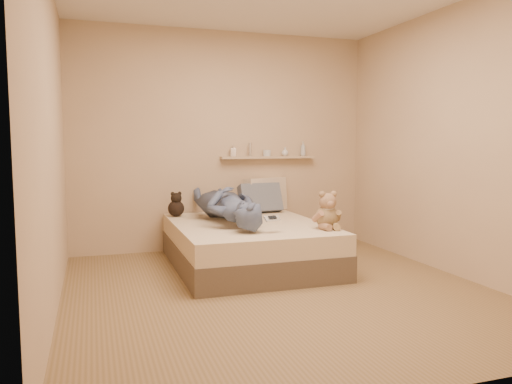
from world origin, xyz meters
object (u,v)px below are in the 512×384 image
object	(u,v)px
teddy_bear	(327,213)
dark_plush	(176,206)
pillow_cream	(265,194)
bed	(248,244)
game_console	(272,218)
pillow_grey	(260,198)
wall_shelf	(268,157)
person	(227,204)

from	to	relation	value
teddy_bear	dark_plush	world-z (taller)	teddy_bear
dark_plush	pillow_cream	distance (m)	1.13
bed	dark_plush	bearing A→B (deg)	132.72
game_console	pillow_cream	distance (m)	1.50
pillow_grey	bed	bearing A→B (deg)	-118.38
bed	teddy_bear	size ratio (longest dim) A/B	5.12
game_console	bed	bearing A→B (deg)	94.70
bed	pillow_grey	distance (m)	0.88
bed	wall_shelf	size ratio (longest dim) A/B	1.58
game_console	wall_shelf	world-z (taller)	wall_shelf
teddy_bear	dark_plush	bearing A→B (deg)	135.24
teddy_bear	person	size ratio (longest dim) A/B	0.23
dark_plush	pillow_cream	world-z (taller)	pillow_cream
teddy_bear	pillow_cream	world-z (taller)	pillow_cream
person	bed	bearing A→B (deg)	144.60
bed	teddy_bear	xyz separation A→B (m)	(0.63, -0.57, 0.38)
game_console	dark_plush	distance (m)	1.46
dark_plush	game_console	bearing A→B (deg)	-62.18
game_console	pillow_cream	size ratio (longest dim) A/B	0.29
wall_shelf	teddy_bear	bearing A→B (deg)	-86.81
game_console	dark_plush	world-z (taller)	dark_plush
person	pillow_grey	bearing A→B (deg)	-136.55
pillow_grey	dark_plush	bearing A→B (deg)	-179.61
person	game_console	bearing A→B (deg)	106.23
teddy_bear	person	bearing A→B (deg)	139.75
pillow_grey	person	size ratio (longest dim) A/B	0.32
bed	pillow_cream	xyz separation A→B (m)	(0.49, 0.83, 0.43)
teddy_bear	pillow_cream	distance (m)	1.41
game_console	pillow_grey	size ratio (longest dim) A/B	0.32
bed	wall_shelf	distance (m)	1.38
teddy_bear	pillow_cream	bearing A→B (deg)	95.95
game_console	wall_shelf	xyz separation A→B (m)	(0.50, 1.52, 0.52)
pillow_cream	game_console	bearing A→B (deg)	-106.89
game_console	wall_shelf	bearing A→B (deg)	71.75
person	wall_shelf	distance (m)	1.17
bed	person	xyz separation A→B (m)	(-0.19, 0.13, 0.42)
pillow_cream	wall_shelf	size ratio (longest dim) A/B	0.46
pillow_grey	person	bearing A→B (deg)	-134.78
pillow_grey	wall_shelf	xyz separation A→B (m)	(0.18, 0.22, 0.48)
pillow_cream	person	xyz separation A→B (m)	(-0.67, -0.70, -0.01)
pillow_cream	wall_shelf	bearing A→B (deg)	51.14
bed	pillow_cream	distance (m)	1.05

